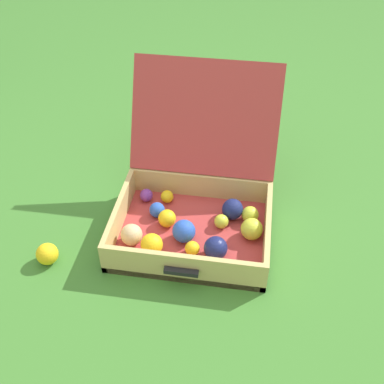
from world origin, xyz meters
name	(u,v)px	position (x,y,z in m)	size (l,w,h in m)	color
ground_plane	(202,234)	(0.00, 0.00, 0.00)	(16.00, 16.00, 0.00)	#3D7A2D
open_suitcase	(196,201)	(-0.03, 0.06, 0.11)	(0.54, 0.64, 0.50)	#B23838
stray_ball_on_grass	(47,254)	(-0.49, -0.20, 0.04)	(0.07, 0.07, 0.07)	yellow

